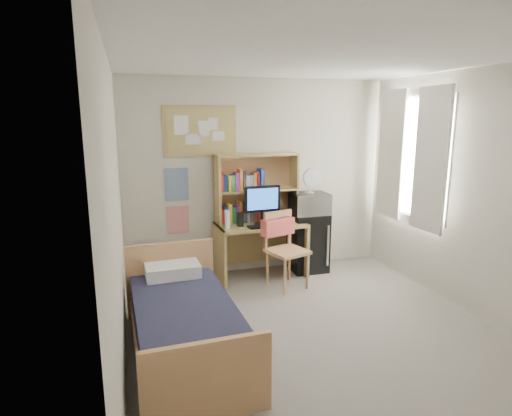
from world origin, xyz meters
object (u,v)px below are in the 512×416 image
object	(u,v)px
speaker_right	(283,216)
speaker_left	(240,220)
desk	(261,250)
mini_fridge	(308,242)
monitor	(262,205)
microwave	(309,203)
bulletin_board	(200,131)
desk_fan	(310,182)
desk_chair	(287,251)
bed	(186,330)

from	to	relation	value
speaker_right	speaker_left	bearing A→B (deg)	180.00
desk	speaker_left	size ratio (longest dim) A/B	6.59
mini_fridge	monitor	world-z (taller)	monitor
monitor	microwave	bearing A→B (deg)	4.55
bulletin_board	desk_fan	size ratio (longest dim) A/B	3.07
speaker_left	desk_chair	bearing A→B (deg)	-41.26
microwave	monitor	bearing A→B (deg)	-170.89
desk	desk_fan	bearing A→B (deg)	-0.32
speaker_right	bulletin_board	bearing A→B (deg)	158.71
monitor	speaker_right	size ratio (longest dim) A/B	2.98
bulletin_board	desk_chair	xyz separation A→B (m)	(0.92, -0.77, -1.44)
speaker_right	desk_fan	world-z (taller)	desk_fan
desk	speaker_right	size ratio (longest dim) A/B	6.87
desk_chair	mini_fridge	size ratio (longest dim) A/B	1.19
microwave	speaker_right	bearing A→B (deg)	-167.55
desk_chair	desk	bearing A→B (deg)	95.24
mini_fridge	desk_fan	distance (m)	0.84
monitor	desk_fan	world-z (taller)	desk_fan
microwave	mini_fridge	bearing A→B (deg)	90.00
bulletin_board	bed	distance (m)	2.64
bulletin_board	speaker_left	bearing A→B (deg)	-41.18
desk	mini_fridge	xyz separation A→B (m)	(0.70, 0.05, 0.04)
desk_chair	speaker_left	size ratio (longest dim) A/B	5.41
desk_chair	microwave	world-z (taller)	microwave
monitor	speaker_right	bearing A→B (deg)	-0.00
speaker_right	microwave	xyz separation A→B (m)	(0.40, 0.08, 0.13)
mini_fridge	microwave	bearing A→B (deg)	-90.00
speaker_right	desk	bearing A→B (deg)	168.69
monitor	desk	bearing A→B (deg)	90.00
desk_chair	monitor	distance (m)	0.68
speaker_left	speaker_right	world-z (taller)	speaker_left
mini_fridge	speaker_left	size ratio (longest dim) A/B	4.56
desk	bed	xyz separation A→B (m)	(-1.22, -1.68, -0.12)
mini_fridge	speaker_right	world-z (taller)	speaker_right
desk_chair	desk_fan	size ratio (longest dim) A/B	3.13
mini_fridge	desk	bearing A→B (deg)	-174.14
speaker_left	desk_fan	distance (m)	1.09
monitor	speaker_right	world-z (taller)	monitor
bulletin_board	desk_chair	distance (m)	1.87
bed	speaker_right	distance (m)	2.31
bulletin_board	mini_fridge	world-z (taller)	bulletin_board
desk_chair	speaker_left	distance (m)	0.72
speaker_left	desk	bearing A→B (deg)	11.31
bed	desk_fan	bearing A→B (deg)	39.57
mini_fridge	bed	world-z (taller)	mini_fridge
monitor	speaker_right	xyz separation A→B (m)	(0.30, 0.02, -0.17)
bulletin_board	desk	xyz separation A→B (m)	(0.72, -0.30, -1.56)
desk_chair	speaker_right	size ratio (longest dim) A/B	5.64
desk	desk_fan	xyz separation A→B (m)	(0.70, 0.03, 0.88)
bed	desk	bearing A→B (deg)	51.92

